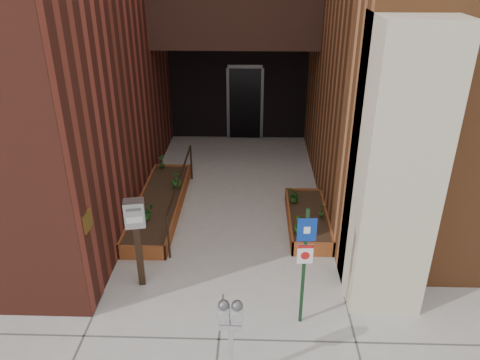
{
  "coord_description": "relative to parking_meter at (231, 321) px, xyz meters",
  "views": [
    {
      "loc": [
        0.47,
        -6.09,
        5.13
      ],
      "look_at": [
        0.22,
        1.8,
        1.23
      ],
      "focal_mm": 35.0,
      "sensor_mm": 36.0,
      "label": 1
    }
  ],
  "objects": [
    {
      "name": "shrub_left_b",
      "position": [
        -2.07,
        3.61,
        -0.58
      ],
      "size": [
        0.28,
        0.28,
        0.36
      ],
      "primitive_type": "imported",
      "rotation": [
        0.0,
        0.0,
        2.29
      ],
      "color": "#195217",
      "rests_on": "planter_left"
    },
    {
      "name": "shrub_left_c",
      "position": [
        -1.47,
        5.02,
        -0.58
      ],
      "size": [
        0.29,
        0.29,
        0.37
      ],
      "primitive_type": "imported",
      "rotation": [
        0.0,
        0.0,
        3.72
      ],
      "color": "#1E5F1B",
      "rests_on": "planter_left"
    },
    {
      "name": "ground",
      "position": [
        -0.22,
        1.75,
        -1.06
      ],
      "size": [
        80.0,
        80.0,
        0.0
      ],
      "primitive_type": "plane",
      "color": "#9E9991",
      "rests_on": "ground"
    },
    {
      "name": "planter_right",
      "position": [
        1.38,
        3.95,
        -0.93
      ],
      "size": [
        0.8,
        2.2,
        0.3
      ],
      "color": "maroon",
      "rests_on": "ground"
    },
    {
      "name": "planter_left",
      "position": [
        -1.77,
        4.45,
        -0.93
      ],
      "size": [
        0.9,
        3.6,
        0.3
      ],
      "color": "maroon",
      "rests_on": "ground"
    },
    {
      "name": "shrub_right_b",
      "position": [
        1.63,
        3.79,
        -0.6
      ],
      "size": [
        0.24,
        0.24,
        0.32
      ],
      "primitive_type": "imported",
      "rotation": [
        0.0,
        0.0,
        2.49
      ],
      "color": "#295C1A",
      "rests_on": "planter_right"
    },
    {
      "name": "payment_dropbox",
      "position": [
        -1.62,
        1.99,
        0.1
      ],
      "size": [
        0.36,
        0.3,
        1.61
      ],
      "color": "black",
      "rests_on": "ground"
    },
    {
      "name": "shrub_left_a",
      "position": [
        -1.87,
        3.64,
        -0.59
      ],
      "size": [
        0.42,
        0.42,
        0.33
      ],
      "primitive_type": "imported",
      "rotation": [
        0.0,
        0.0,
        0.71
      ],
      "color": "#1B5C1A",
      "rests_on": "planter_left"
    },
    {
      "name": "shrub_left_d",
      "position": [
        -1.99,
        6.03,
        -0.58
      ],
      "size": [
        0.26,
        0.26,
        0.36
      ],
      "primitive_type": "imported",
      "rotation": [
        0.0,
        0.0,
        5.27
      ],
      "color": "#204E16",
      "rests_on": "planter_left"
    },
    {
      "name": "handrail",
      "position": [
        -1.27,
        4.4,
        -0.31
      ],
      "size": [
        0.04,
        3.34,
        0.9
      ],
      "color": "black",
      "rests_on": "ground"
    },
    {
      "name": "shrub_right_a",
      "position": [
        1.13,
        3.21,
        -0.59
      ],
      "size": [
        0.26,
        0.26,
        0.34
      ],
      "primitive_type": "imported",
      "rotation": [
        0.0,
        0.0,
        1.04
      ],
      "color": "#1C5718",
      "rests_on": "planter_right"
    },
    {
      "name": "shrub_right_c",
      "position": [
        1.13,
        4.42,
        -0.61
      ],
      "size": [
        0.34,
        0.34,
        0.3
      ],
      "primitive_type": "imported",
      "rotation": [
        0.0,
        0.0,
        4.4
      ],
      "color": "#1C5017",
      "rests_on": "planter_right"
    },
    {
      "name": "sign_post",
      "position": [
        1.0,
        1.16,
        0.15
      ],
      "size": [
        0.27,
        0.07,
        1.98
      ],
      "color": "#123319",
      "rests_on": "ground"
    },
    {
      "name": "parking_meter",
      "position": [
        0.0,
        0.0,
        0.0
      ],
      "size": [
        0.31,
        0.15,
        1.37
      ],
      "color": "#B6B6B9",
      "rests_on": "ground"
    }
  ]
}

